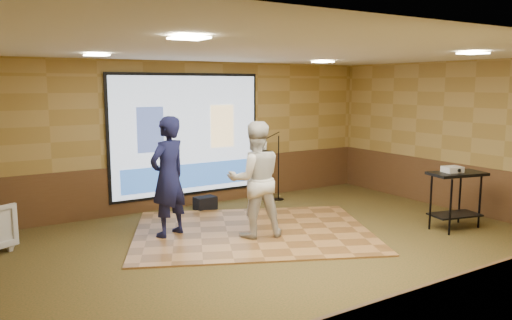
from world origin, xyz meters
TOP-DOWN VIEW (x-y plane):
  - ground at (0.00, 0.00)m, footprint 9.00×9.00m
  - room_shell at (0.00, 0.00)m, footprint 9.04×7.04m
  - wainscot_back at (0.00, 3.48)m, footprint 9.00×0.04m
  - wainscot_front at (0.00, -3.48)m, footprint 9.00×0.04m
  - wainscot_right at (4.48, 0.00)m, footprint 0.04×7.00m
  - projector_screen at (0.00, 3.44)m, footprint 3.32×0.06m
  - downlight_nw at (-2.20, 1.80)m, footprint 0.32×0.32m
  - downlight_ne at (2.20, 1.80)m, footprint 0.32×0.32m
  - downlight_sw at (-2.20, -1.50)m, footprint 0.32×0.32m
  - downlight_se at (2.20, -1.50)m, footprint 0.32×0.32m
  - dance_floor at (0.15, 1.13)m, footprint 4.92×4.45m
  - player_left at (-1.17, 1.65)m, footprint 0.86×0.72m
  - player_right at (0.03, 0.85)m, footprint 1.11×0.97m
  - av_table at (3.29, -0.59)m, footprint 0.96×0.51m
  - projector at (3.22, -0.54)m, footprint 0.36×0.33m
  - mic_stand at (1.88, 2.92)m, footprint 0.60×0.25m
  - duffel_bag at (0.16, 2.99)m, footprint 0.45×0.32m

SIDE VIEW (x-z plane):
  - ground at x=0.00m, z-range 0.00..0.00m
  - dance_floor at x=0.15m, z-range 0.00..0.03m
  - duffel_bag at x=0.16m, z-range 0.00..0.27m
  - wainscot_back at x=0.00m, z-range 0.00..0.95m
  - wainscot_front at x=0.00m, z-range 0.00..0.95m
  - wainscot_right at x=4.48m, z-range 0.00..0.95m
  - mic_stand at x=1.88m, z-range -0.28..1.26m
  - av_table at x=3.29m, z-range 0.21..1.23m
  - player_right at x=0.03m, z-range 0.03..1.94m
  - player_left at x=-1.17m, z-range 0.03..2.02m
  - projector at x=3.22m, z-range 1.01..1.12m
  - projector_screen at x=0.00m, z-range 0.21..2.73m
  - room_shell at x=0.00m, z-range 0.58..3.60m
  - downlight_nw at x=-2.20m, z-range 2.96..2.98m
  - downlight_ne at x=2.20m, z-range 2.96..2.98m
  - downlight_sw at x=-2.20m, z-range 2.96..2.98m
  - downlight_se at x=2.20m, z-range 2.96..2.98m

